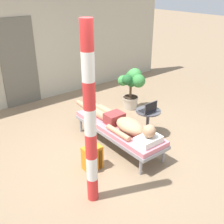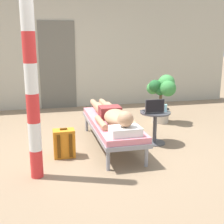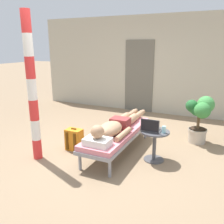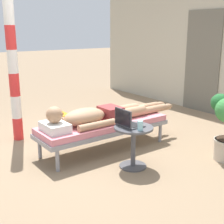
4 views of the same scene
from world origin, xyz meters
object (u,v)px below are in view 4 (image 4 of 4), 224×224
Objects in this scene: lounge_chair at (104,126)px; drink_glass at (140,126)px; backpack at (62,126)px; porch_post at (13,62)px; person_reclining at (99,115)px; side_table at (133,140)px; laptop at (127,122)px.

drink_glass is at bearing -5.07° from lounge_chair.
porch_post is at bearing -123.92° from backpack.
backpack is at bearing -160.81° from lounge_chair.
porch_post reaches higher than person_reclining.
lounge_chair is 16.73× the size of drink_glass.
side_table is (0.70, -0.05, 0.01)m from lounge_chair.
drink_glass reaches higher than side_table.
laptop is 0.73× the size of backpack.
porch_post reaches higher than lounge_chair.
lounge_chair is 0.69m from laptop.
backpack is at bearing -173.29° from drink_glass.
side_table is 0.27m from drink_glass.
backpack is (-0.76, -0.19, -0.32)m from person_reclining.
lounge_chair is 0.89× the size of person_reclining.
porch_post is (-1.78, -0.73, 0.63)m from laptop.
lounge_chair is 0.70m from side_table.
porch_post reaches higher than drink_glass.
porch_post is (-0.38, -0.57, 1.01)m from backpack.
laptop is 2.69× the size of drink_glass.
laptop is at bearing -8.76° from lounge_chair.
lounge_chair is 6.22× the size of laptop.
side_table reaches higher than backpack.
laptop reaches higher than lounge_chair.
backpack is at bearing 56.08° from porch_post.
lounge_chair is 4.54× the size of backpack.
laptop is (0.64, -0.10, 0.24)m from lounge_chair.
person_reclining reaches higher than lounge_chair.
porch_post reaches higher than side_table.
lounge_chair is 3.68× the size of side_table.
side_table is 0.22× the size of porch_post.
person_reclining reaches higher than drink_glass.
side_table reaches higher than lounge_chair.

